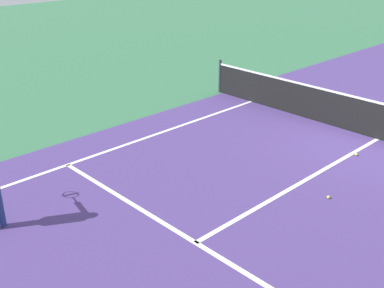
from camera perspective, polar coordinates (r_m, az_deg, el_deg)
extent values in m
plane|color=#38724C|center=(12.99, 21.09, 0.54)|extent=(60.00, 60.00, 0.00)
cube|color=#4C387A|center=(12.99, 21.09, 0.54)|extent=(10.62, 24.40, 0.00)
cube|color=white|center=(11.34, -12.53, -1.71)|extent=(0.10, 11.89, 0.01)
cube|color=white|center=(8.23, 0.44, -11.60)|extent=(8.22, 0.10, 0.01)
cube|color=white|center=(10.39, 13.21, -4.22)|extent=(0.10, 6.40, 0.01)
cylinder|color=#33383D|center=(15.68, 3.32, 8.02)|extent=(0.09, 0.09, 1.07)
cube|color=black|center=(12.84, 21.38, 2.41)|extent=(10.89, 0.02, 0.91)
cube|color=white|center=(12.68, 21.70, 4.43)|extent=(10.89, 0.03, 0.05)
cylinder|color=navy|center=(9.09, -21.74, -6.96)|extent=(0.11, 0.11, 0.77)
sphere|color=#CCE033|center=(11.84, 18.86, -1.19)|extent=(0.07, 0.07, 0.07)
sphere|color=#CCE033|center=(9.82, 15.85, -6.07)|extent=(0.07, 0.07, 0.07)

